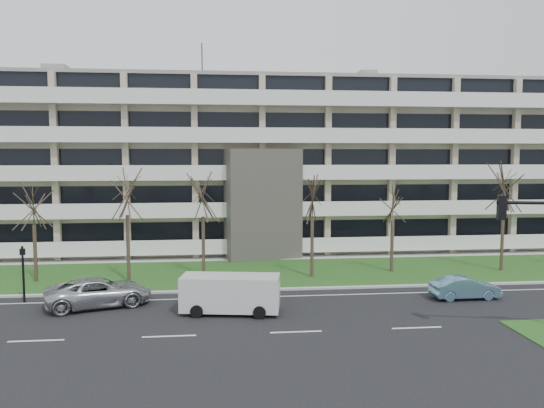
{
  "coord_description": "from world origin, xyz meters",
  "views": [
    {
      "loc": [
        -3.67,
        -24.49,
        8.4
      ],
      "look_at": [
        -0.13,
        10.0,
        5.27
      ],
      "focal_mm": 35.0,
      "sensor_mm": 36.0,
      "label": 1
    }
  ],
  "objects": [
    {
      "name": "tree_5",
      "position": [
        8.86,
        12.37,
        5.28
      ],
      "size": [
        3.4,
        3.4,
        6.79
      ],
      "color": "#382B21",
      "rests_on": "ground"
    },
    {
      "name": "curb",
      "position": [
        0.0,
        8.0,
        0.06
      ],
      "size": [
        90.0,
        0.35,
        0.12
      ],
      "primitive_type": "cube",
      "color": "#B2B2AD",
      "rests_on": "ground"
    },
    {
      "name": "white_van",
      "position": [
        -2.98,
        3.44,
        1.22
      ],
      "size": [
        5.48,
        2.79,
        2.03
      ],
      "rotation": [
        0.0,
        0.0,
        -0.16
      ],
      "color": "silver",
      "rests_on": "ground"
    },
    {
      "name": "lane_edge_line",
      "position": [
        0.0,
        6.5,
        0.01
      ],
      "size": [
        90.0,
        0.12,
        0.01
      ],
      "primitive_type": "cube",
      "color": "white",
      "rests_on": "ground"
    },
    {
      "name": "grass_verge",
      "position": [
        0.0,
        13.0,
        0.03
      ],
      "size": [
        90.0,
        10.0,
        0.06
      ],
      "primitive_type": "cube",
      "color": "#224C19",
      "rests_on": "ground"
    },
    {
      "name": "apartment_building",
      "position": [
        -0.01,
        25.32,
        7.61
      ],
      "size": [
        60.5,
        15.1,
        18.75
      ],
      "color": "tan",
      "rests_on": "ground"
    },
    {
      "name": "tree_3",
      "position": [
        -4.69,
        11.88,
        5.94
      ],
      "size": [
        3.82,
        3.82,
        7.64
      ],
      "color": "#382B21",
      "rests_on": "ground"
    },
    {
      "name": "silver_pickup",
      "position": [
        -10.37,
        5.5,
        0.8
      ],
      "size": [
        6.29,
        4.3,
        1.6
      ],
      "primitive_type": "imported",
      "rotation": [
        0.0,
        0.0,
        1.89
      ],
      "color": "#B6B8BE",
      "rests_on": "ground"
    },
    {
      "name": "tree_4",
      "position": [
        2.78,
        11.24,
        5.78
      ],
      "size": [
        3.72,
        3.72,
        7.43
      ],
      "color": "#382B21",
      "rests_on": "ground"
    },
    {
      "name": "blue_sedan",
      "position": [
        10.8,
        4.91,
        0.66
      ],
      "size": [
        4.09,
        1.56,
        1.33
      ],
      "primitive_type": "imported",
      "rotation": [
        0.0,
        0.0,
        1.61
      ],
      "color": "#6594AF",
      "rests_on": "ground"
    },
    {
      "name": "tree_6",
      "position": [
        16.98,
        11.87,
        6.59
      ],
      "size": [
        4.24,
        4.24,
        8.47
      ],
      "color": "#382B21",
      "rests_on": "ground"
    },
    {
      "name": "tree_1",
      "position": [
        -15.83,
        11.81,
        5.38
      ],
      "size": [
        3.46,
        3.46,
        6.92
      ],
      "color": "#382B21",
      "rests_on": "ground"
    },
    {
      "name": "ground",
      "position": [
        0.0,
        0.0,
        0.0
      ],
      "size": [
        160.0,
        160.0,
        0.0
      ],
      "primitive_type": "plane",
      "color": "black",
      "rests_on": "ground"
    },
    {
      "name": "sidewalk",
      "position": [
        0.0,
        18.5,
        0.04
      ],
      "size": [
        90.0,
        2.0,
        0.08
      ],
      "primitive_type": "cube",
      "color": "#B2B2AD",
      "rests_on": "ground"
    },
    {
      "name": "pedestrian_signal",
      "position": [
        -14.84,
        6.75,
        2.09
      ],
      "size": [
        0.37,
        0.34,
        3.28
      ],
      "rotation": [
        0.0,
        0.0,
        0.39
      ],
      "color": "black",
      "rests_on": "ground"
    },
    {
      "name": "tree_2",
      "position": [
        -9.66,
        11.2,
        6.28
      ],
      "size": [
        4.04,
        4.04,
        8.08
      ],
      "color": "#382B21",
      "rests_on": "ground"
    }
  ]
}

